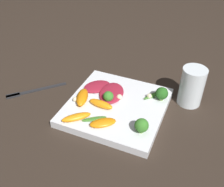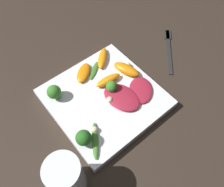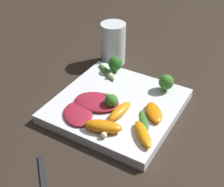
% 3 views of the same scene
% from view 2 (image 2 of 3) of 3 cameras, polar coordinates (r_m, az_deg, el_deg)
% --- Properties ---
extents(ground_plane, '(2.40, 2.40, 0.00)m').
position_cam_2_polar(ground_plane, '(0.58, -1.96, -1.80)').
color(ground_plane, '#2D231C').
extents(plate, '(0.27, 0.27, 0.02)m').
position_cam_2_polar(plate, '(0.57, -1.99, -1.21)').
color(plate, white).
rests_on(plate, ground_plane).
extents(drinking_glass, '(0.07, 0.07, 0.12)m').
position_cam_2_polar(drinking_glass, '(0.46, -11.80, -20.55)').
color(drinking_glass, white).
rests_on(drinking_glass, ground_plane).
extents(fork, '(0.15, 0.14, 0.01)m').
position_cam_2_polar(fork, '(0.73, 14.58, 12.01)').
color(fork, '#262628').
rests_on(fork, ground_plane).
extents(radicchio_leaf_0, '(0.10, 0.10, 0.01)m').
position_cam_2_polar(radicchio_leaf_0, '(0.57, 7.52, 0.96)').
color(radicchio_leaf_0, maroon).
rests_on(radicchio_leaf_0, plate).
extents(radicchio_leaf_1, '(0.11, 0.09, 0.01)m').
position_cam_2_polar(radicchio_leaf_1, '(0.55, 2.58, -0.94)').
color(radicchio_leaf_1, maroon).
rests_on(radicchio_leaf_1, plate).
extents(orange_segment_0, '(0.08, 0.05, 0.02)m').
position_cam_2_polar(orange_segment_0, '(0.60, 3.79, 6.30)').
color(orange_segment_0, orange).
rests_on(orange_segment_0, plate).
extents(orange_segment_1, '(0.07, 0.07, 0.02)m').
position_cam_2_polar(orange_segment_1, '(0.63, -2.51, 9.25)').
color(orange_segment_1, orange).
rests_on(orange_segment_1, plate).
extents(orange_segment_2, '(0.07, 0.07, 0.01)m').
position_cam_2_polar(orange_segment_2, '(0.60, -7.31, 5.49)').
color(orange_segment_2, orange).
rests_on(orange_segment_2, plate).
extents(orange_segment_3, '(0.03, 0.07, 0.02)m').
position_cam_2_polar(orange_segment_3, '(0.58, -1.00, 3.51)').
color(orange_segment_3, orange).
rests_on(orange_segment_3, plate).
extents(broccoli_floret_0, '(0.04, 0.04, 0.04)m').
position_cam_2_polar(broccoli_floret_0, '(0.56, -14.91, 0.38)').
color(broccoli_floret_0, '#84AD5B').
rests_on(broccoli_floret_0, plate).
extents(broccoli_floret_1, '(0.04, 0.04, 0.04)m').
position_cam_2_polar(broccoli_floret_1, '(0.49, -7.44, -11.42)').
color(broccoli_floret_1, '#7A9E51').
rests_on(broccoli_floret_1, plate).
extents(broccoli_floret_2, '(0.03, 0.03, 0.03)m').
position_cam_2_polar(broccoli_floret_2, '(0.56, -0.18, 1.89)').
color(broccoli_floret_2, '#84AD5B').
rests_on(broccoli_floret_2, plate).
extents(arugula_sprig_0, '(0.05, 0.06, 0.01)m').
position_cam_2_polar(arugula_sprig_0, '(0.61, -4.70, 6.05)').
color(arugula_sprig_0, '#3D7528').
rests_on(arugula_sprig_0, plate).
extents(arugula_sprig_1, '(0.08, 0.06, 0.01)m').
position_cam_2_polar(arugula_sprig_1, '(0.50, -4.42, -12.12)').
color(arugula_sprig_1, '#3D7528').
rests_on(arugula_sprig_1, plate).
extents(macadamia_nut_0, '(0.01, 0.01, 0.01)m').
position_cam_2_polar(macadamia_nut_0, '(0.51, -4.57, -9.37)').
color(macadamia_nut_0, beige).
rests_on(macadamia_nut_0, plate).
extents(macadamia_nut_1, '(0.02, 0.02, 0.02)m').
position_cam_2_polar(macadamia_nut_1, '(0.55, -0.53, -1.58)').
color(macadamia_nut_1, beige).
rests_on(macadamia_nut_1, plate).
extents(macadamia_nut_2, '(0.01, 0.01, 0.01)m').
position_cam_2_polar(macadamia_nut_2, '(0.62, 4.25, 7.49)').
color(macadamia_nut_2, beige).
rests_on(macadamia_nut_2, plate).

